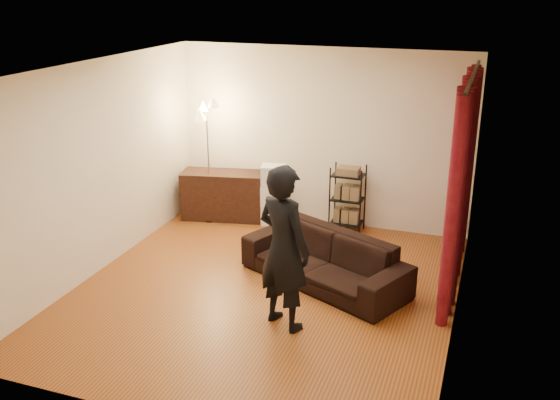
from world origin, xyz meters
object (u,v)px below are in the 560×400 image
at_px(media_cabinet, 224,195).
at_px(wire_shelf, 347,199).
at_px(sofa, 325,260).
at_px(storage_boxes, 273,195).
at_px(person, 284,248).
at_px(floor_lamp, 208,162).

xyz_separation_m(media_cabinet, wire_shelf, (1.98, 0.11, 0.13)).
xyz_separation_m(sofa, media_cabinet, (-2.12, 1.65, 0.06)).
bearing_deg(wire_shelf, storage_boxes, -153.46).
relative_size(media_cabinet, wire_shelf, 1.27).
xyz_separation_m(storage_boxes, wire_shelf, (1.15, 0.08, 0.04)).
distance_m(person, media_cabinet, 3.44).
bearing_deg(person, sofa, -73.38).
xyz_separation_m(wire_shelf, floor_lamp, (-2.15, -0.26, 0.44)).
height_order(sofa, floor_lamp, floor_lamp).
xyz_separation_m(person, floor_lamp, (-2.14, 2.61, 0.03)).
bearing_deg(storage_boxes, media_cabinet, -178.21).
distance_m(sofa, floor_lamp, 2.81).
height_order(storage_boxes, wire_shelf, wire_shelf).
distance_m(media_cabinet, wire_shelf, 1.98).
relative_size(wire_shelf, floor_lamp, 0.54).
height_order(wire_shelf, floor_lamp, floor_lamp).
relative_size(sofa, storage_boxes, 2.29).
relative_size(sofa, wire_shelf, 2.12).
bearing_deg(storage_boxes, floor_lamp, -169.94).
height_order(sofa, person, person).
relative_size(media_cabinet, storage_boxes, 1.37).
relative_size(person, media_cabinet, 1.42).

